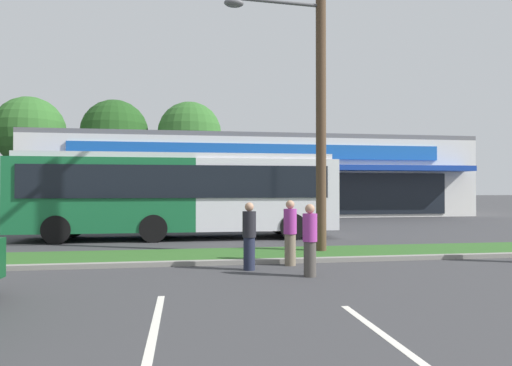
{
  "coord_description": "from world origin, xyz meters",
  "views": [
    {
      "loc": [
        -1.74,
        1.23,
        1.94
      ],
      "look_at": [
        0.92,
        18.1,
        2.14
      ],
      "focal_mm": 31.95,
      "sensor_mm": 36.0,
      "label": 1
    }
  ],
  "objects": [
    {
      "name": "tree_mid",
      "position": [
        -1.26,
        45.17,
        7.16
      ],
      "size": [
        6.07,
        6.07,
        10.22
      ],
      "color": "#473323",
      "rests_on": "ground_plane"
    },
    {
      "name": "tree_left",
      "position": [
        -15.8,
        45.68,
        7.17
      ],
      "size": [
        6.33,
        6.33,
        10.35
      ],
      "color": "#473323",
      "rests_on": "ground_plane"
    },
    {
      "name": "pedestrian_mid",
      "position": [
        0.89,
        12.41,
        0.82
      ],
      "size": [
        0.33,
        0.33,
        1.64
      ],
      "rotation": [
        0.0,
        0.0,
        0.04
      ],
      "color": "#726651",
      "rests_on": "ground_plane"
    },
    {
      "name": "car_4",
      "position": [
        3.44,
        23.74,
        0.79
      ],
      "size": [
        4.5,
        1.98,
        1.51
      ],
      "rotation": [
        0.0,
        0.0,
        3.14
      ],
      "color": "#9E998C",
      "rests_on": "ground_plane"
    },
    {
      "name": "city_bus",
      "position": [
        -1.92,
        19.09,
        1.77
      ],
      "size": [
        12.09,
        2.71,
        3.25
      ],
      "rotation": [
        0.0,
        0.0,
        -0.01
      ],
      "color": "#196638",
      "rests_on": "ground_plane"
    },
    {
      "name": "car_1",
      "position": [
        -4.12,
        24.37,
        0.74
      ],
      "size": [
        4.64,
        1.86,
        1.43
      ],
      "rotation": [
        0.0,
        0.0,
        3.14
      ],
      "color": "navy",
      "rests_on": "ground_plane"
    },
    {
      "name": "pedestrian_by_pole",
      "position": [
        0.99,
        10.94,
        0.8
      ],
      "size": [
        0.32,
        0.32,
        1.59
      ],
      "rotation": [
        0.0,
        0.0,
        3.94
      ],
      "color": "#47423D",
      "rests_on": "ground_plane"
    },
    {
      "name": "curb_lip",
      "position": [
        0.0,
        12.78,
        0.06
      ],
      "size": [
        56.0,
        0.24,
        0.12
      ],
      "primitive_type": "cube",
      "color": "gray",
      "rests_on": "ground_plane"
    },
    {
      "name": "parking_stripe_1",
      "position": [
        0.86,
        6.01,
        0.0
      ],
      "size": [
        0.12,
        4.8,
        0.01
      ],
      "primitive_type": "cube",
      "color": "silver",
      "rests_on": "ground_plane"
    },
    {
      "name": "parking_stripe_0",
      "position": [
        -2.14,
        7.19,
        0.0
      ],
      "size": [
        0.12,
        4.8,
        0.01
      ],
      "primitive_type": "cube",
      "color": "silver",
      "rests_on": "ground_plane"
    },
    {
      "name": "storefront_building",
      "position": [
        3.26,
        36.71,
        2.79
      ],
      "size": [
        30.1,
        14.77,
        5.58
      ],
      "color": "silver",
      "rests_on": "ground_plane"
    },
    {
      "name": "pedestrian_near_bench",
      "position": [
        -0.21,
        11.94,
        0.81
      ],
      "size": [
        0.32,
        0.32,
        1.61
      ],
      "rotation": [
        0.0,
        0.0,
        3.17
      ],
      "color": "#1E2338",
      "rests_on": "ground_plane"
    },
    {
      "name": "tree_mid_left",
      "position": [
        -8.31,
        45.98,
        7.19
      ],
      "size": [
        6.28,
        6.28,
        10.35
      ],
      "color": "#473323",
      "rests_on": "ground_plane"
    },
    {
      "name": "utility_pole",
      "position": [
        2.08,
        14.1,
        5.43
      ],
      "size": [
        3.03,
        2.4,
        10.16
      ],
      "color": "#4C3826",
      "rests_on": "ground_plane"
    },
    {
      "name": "grass_median",
      "position": [
        0.0,
        14.0,
        0.06
      ],
      "size": [
        56.0,
        2.2,
        0.12
      ],
      "primitive_type": "cube",
      "color": "#2D5B23",
      "rests_on": "ground_plane"
    }
  ]
}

